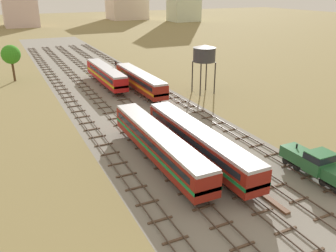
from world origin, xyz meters
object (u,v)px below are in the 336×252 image
Objects in this scene: passenger_coach_centre_left_near at (198,140)px; passenger_coach_left_mid at (158,143)px; diesel_railcar_centre_midfar at (140,80)px; shunter_loco_centre_right_nearest at (316,163)px; water_tower at (204,54)px; diesel_railcar_centre_left_far at (106,74)px; signal_post_nearest at (116,69)px.

passenger_coach_centre_left_near is 1.00× the size of passenger_coach_left_mid.
passenger_coach_left_mid is 1.07× the size of diesel_railcar_centre_midfar.
water_tower is at bearing 78.98° from shunter_loco_centre_right_nearest.
signal_post_nearest is (2.26, 0.07, 0.72)m from diesel_railcar_centre_left_far.
passenger_coach_left_mid is 37.30m from signal_post_nearest.
signal_post_nearest is (6.77, 36.67, 0.70)m from passenger_coach_left_mid.
passenger_coach_centre_left_near is at bearing -90.00° from diesel_railcar_centre_left_far.
signal_post_nearest is (-13.45, 13.22, -4.34)m from water_tower.
shunter_loco_centre_right_nearest is at bearing -46.23° from passenger_coach_centre_left_near.
passenger_coach_left_mid is 36.87m from diesel_railcar_centre_left_far.
signal_post_nearest is at bearing 98.11° from shunter_loco_centre_right_nearest.
passenger_coach_left_mid is (-4.52, 1.43, 0.00)m from passenger_coach_centre_left_near.
diesel_railcar_centre_left_far is at bearing 100.78° from shunter_loco_centre_right_nearest.
passenger_coach_left_mid and diesel_railcar_centre_left_far have the same top height.
passenger_coach_centre_left_near is 1.07× the size of diesel_railcar_centre_midfar.
passenger_coach_centre_left_near is at bearing -17.54° from passenger_coach_left_mid.
diesel_railcar_centre_left_far is at bearing -178.11° from signal_post_nearest.
shunter_loco_centre_right_nearest is 0.41× the size of diesel_railcar_centre_left_far.
passenger_coach_left_mid is 2.36× the size of water_tower.
shunter_loco_centre_right_nearest is at bearing -83.49° from diesel_railcar_centre_midfar.
diesel_railcar_centre_midfar is at bearing 72.55° from passenger_coach_left_mid.
shunter_loco_centre_right_nearest is at bearing -79.22° from diesel_railcar_centre_left_far.
diesel_railcar_centre_midfar is 8.29m from signal_post_nearest.
signal_post_nearest is at bearing 135.51° from water_tower.
signal_post_nearest reaches higher than diesel_railcar_centre_midfar.
diesel_railcar_centre_left_far is (-9.03, 47.45, 0.59)m from shunter_loco_centre_right_nearest.
passenger_coach_centre_left_near and diesel_railcar_centre_left_far have the same top height.
water_tower is (6.68, 34.31, 5.64)m from shunter_loco_centre_right_nearest.
diesel_railcar_centre_left_far is (-4.52, 7.87, 0.00)m from diesel_railcar_centre_midfar.
diesel_railcar_centre_left_far is (0.00, 38.02, -0.02)m from passenger_coach_centre_left_near.
signal_post_nearest is (2.26, 38.10, 0.70)m from passenger_coach_centre_left_near.
water_tower is at bearing 49.22° from passenger_coach_left_mid.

